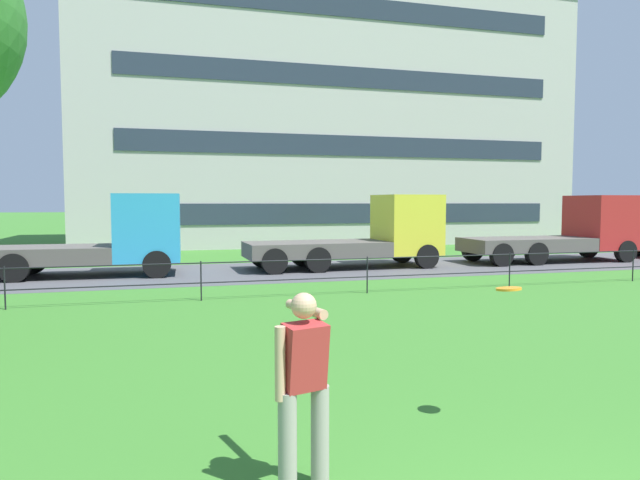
% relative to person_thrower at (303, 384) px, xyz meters
% --- Properties ---
extents(street_strip, '(80.00, 6.01, 0.01)m').
position_rel_person_thrower_xyz_m(street_strip, '(1.90, 15.01, -0.92)').
color(street_strip, '#4C4C51').
rests_on(street_strip, ground).
extents(park_fence, '(39.72, 0.04, 1.00)m').
position_rel_person_thrower_xyz_m(park_fence, '(1.90, 9.61, -0.25)').
color(park_fence, black).
rests_on(park_fence, ground).
extents(person_thrower, '(0.50, 0.85, 1.70)m').
position_rel_person_thrower_xyz_m(person_thrower, '(0.00, 0.00, 0.00)').
color(person_thrower, gray).
rests_on(person_thrower, ground).
extents(frisbee, '(0.38, 0.38, 0.05)m').
position_rel_person_thrower_xyz_m(frisbee, '(2.48, 0.74, 0.60)').
color(frisbee, orange).
extents(flatbed_truck_center, '(7.37, 2.62, 2.75)m').
position_rel_person_thrower_xyz_m(flatbed_truck_center, '(-3.20, 15.40, 0.29)').
color(flatbed_truck_center, '#2D99D1').
rests_on(flatbed_truck_center, ground).
extents(flatbed_truck_far_right, '(7.37, 2.63, 2.75)m').
position_rel_person_thrower_xyz_m(flatbed_truck_far_right, '(6.37, 15.37, 0.29)').
color(flatbed_truck_far_right, yellow).
rests_on(flatbed_truck_far_right, ground).
extents(flatbed_truck_right, '(7.31, 2.44, 2.75)m').
position_rel_person_thrower_xyz_m(flatbed_truck_right, '(15.26, 15.24, 0.29)').
color(flatbed_truck_right, '#B22323').
rests_on(flatbed_truck_right, ground).
extents(apartment_building_background, '(29.17, 10.93, 15.19)m').
position_rel_person_thrower_xyz_m(apartment_building_background, '(8.59, 30.05, 6.68)').
color(apartment_building_background, '#B7B2AD').
rests_on(apartment_building_background, ground).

